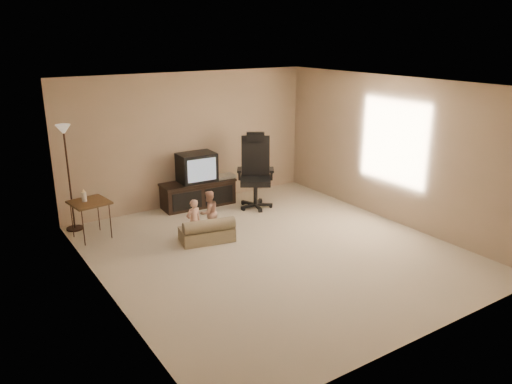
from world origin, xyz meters
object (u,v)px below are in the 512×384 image
tv_stand (198,184)px  toddler_right (209,212)px  office_chair (256,181)px  floor_lamp (66,154)px  side_table (89,203)px  toddler_left (194,221)px  child_sofa (208,232)px

tv_stand → toddler_right: 1.43m
office_chair → floor_lamp: floor_lamp is taller
side_table → toddler_left: side_table is taller
toddler_right → floor_lamp: bearing=-47.8°
office_chair → tv_stand: bearing=178.4°
office_chair → toddler_right: (-1.38, -0.72, -0.14)m
toddler_left → side_table: bearing=-47.1°
child_sofa → toddler_right: toddler_right is taller
side_table → child_sofa: side_table is taller
office_chair → toddler_right: bearing=-119.2°
toddler_left → toddler_right: toddler_right is taller
floor_lamp → child_sofa: (1.64, -1.69, -1.14)m
child_sofa → toddler_left: (-0.20, 0.07, 0.20)m
tv_stand → toddler_left: 1.79m
office_chair → side_table: size_ratio=1.67×
side_table → toddler_right: 1.91m
tv_stand → side_table: 2.22m
child_sofa → toddler_right: size_ratio=1.24×
side_table → floor_lamp: floor_lamp is taller
tv_stand → office_chair: 1.10m
office_chair → child_sofa: (-1.57, -1.00, -0.34)m
floor_lamp → child_sofa: 2.61m
tv_stand → child_sofa: size_ratio=1.61×
office_chair → toddler_left: office_chair is taller
office_chair → side_table: (-3.06, 0.16, 0.10)m
side_table → toddler_left: bearing=-40.1°
floor_lamp → toddler_right: size_ratio=2.43×
floor_lamp → toddler_right: bearing=-37.7°
side_table → toddler_right: bearing=-27.7°
toddler_right → toddler_left: bearing=19.1°
toddler_right → office_chair: bearing=-162.7°
office_chair → toddler_right: size_ratio=1.91×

